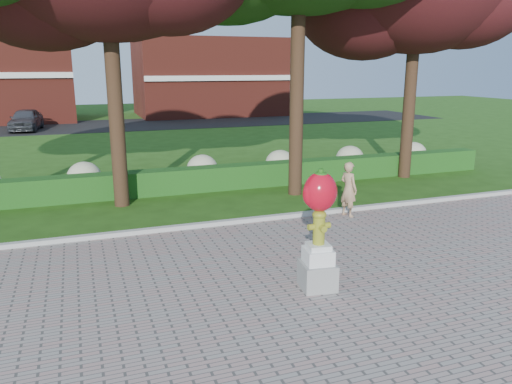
% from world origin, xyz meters
% --- Properties ---
extents(ground, '(100.00, 100.00, 0.00)m').
position_xyz_m(ground, '(0.00, 0.00, 0.00)').
color(ground, '#234912').
rests_on(ground, ground).
extents(walkway, '(40.00, 14.00, 0.04)m').
position_xyz_m(walkway, '(0.00, -4.00, 0.02)').
color(walkway, gray).
rests_on(walkway, ground).
extents(curb, '(40.00, 0.18, 0.15)m').
position_xyz_m(curb, '(0.00, 3.00, 0.07)').
color(curb, '#ADADA5').
rests_on(curb, ground).
extents(lawn_hedge, '(24.00, 0.70, 0.80)m').
position_xyz_m(lawn_hedge, '(0.00, 7.00, 0.40)').
color(lawn_hedge, '#1E4614').
rests_on(lawn_hedge, ground).
extents(hydrangea_row, '(20.10, 1.10, 0.99)m').
position_xyz_m(hydrangea_row, '(0.57, 8.00, 0.55)').
color(hydrangea_row, '#ACAD84').
rests_on(hydrangea_row, ground).
extents(street, '(50.00, 8.00, 0.02)m').
position_xyz_m(street, '(0.00, 28.00, 0.01)').
color(street, black).
rests_on(street, ground).
extents(building_right, '(12.00, 8.00, 6.40)m').
position_xyz_m(building_right, '(8.00, 34.00, 3.20)').
color(building_right, maroon).
rests_on(building_right, ground).
extents(hydrant_sculpture, '(0.69, 0.69, 2.28)m').
position_xyz_m(hydrant_sculpture, '(0.90, -1.31, 1.25)').
color(hydrant_sculpture, gray).
rests_on(hydrant_sculpture, walkway).
extents(woman, '(0.51, 0.64, 1.53)m').
position_xyz_m(woman, '(3.80, 2.60, 0.80)').
color(woman, tan).
rests_on(woman, walkway).
extents(parked_car, '(2.18, 4.34, 1.42)m').
position_xyz_m(parked_car, '(-6.16, 26.79, 0.73)').
color(parked_car, '#3C3E44').
rests_on(parked_car, street).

